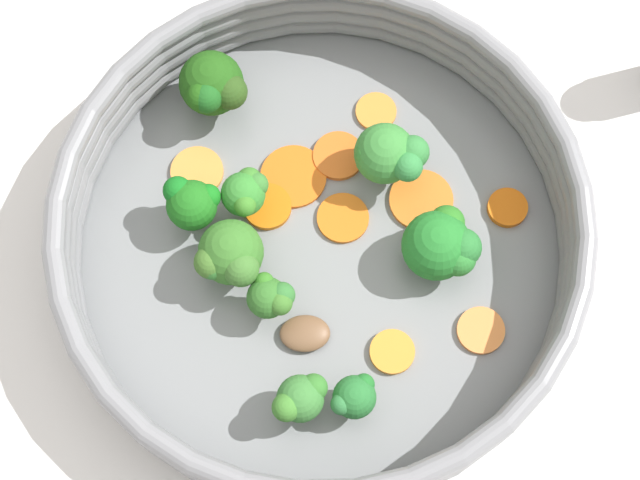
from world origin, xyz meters
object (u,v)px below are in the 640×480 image
carrot_slice_6 (293,177)px  broccoli_floret_1 (271,298)px  carrot_slice_2 (345,220)px  carrot_slice_5 (338,156)px  broccoli_floret_7 (212,87)px  carrot_slice_4 (481,330)px  broccoli_floret_6 (246,193)px  carrot_slice_8 (421,200)px  broccoli_floret_2 (192,203)px  broccoli_floret_0 (299,399)px  broccoli_floret_5 (229,256)px  carrot_slice_1 (376,112)px  mushroom_piece_0 (305,333)px  broccoli_floret_4 (354,397)px  broccoli_floret_3 (393,158)px  skillet (320,250)px  broccoli_floret_8 (443,245)px  carrot_slice_7 (507,208)px  carrot_slice_9 (392,352)px  carrot_slice_3 (197,172)px  carrot_slice_0 (264,211)px

carrot_slice_6 → broccoli_floret_1: 0.10m
broccoli_floret_1 → carrot_slice_2: bearing=89.8°
carrot_slice_5 → broccoli_floret_7: bearing=-165.9°
carrot_slice_4 → broccoli_floret_6: size_ratio=0.74×
carrot_slice_8 → broccoli_floret_2: bearing=-137.3°
broccoli_floret_1 → broccoli_floret_6: broccoli_floret_6 is taller
broccoli_floret_0 → carrot_slice_8: bearing=97.9°
carrot_slice_6 → broccoli_floret_5: 0.09m
carrot_slice_1 → broccoli_floret_5: (-0.01, -0.16, 0.03)m
carrot_slice_8 → mushroom_piece_0: (-0.00, -0.13, 0.00)m
carrot_slice_1 → carrot_slice_6: same height
carrot_slice_5 → broccoli_floret_5: bearing=-93.1°
broccoli_floret_4 → broccoli_floret_6: (-0.14, 0.07, 0.01)m
carrot_slice_4 → broccoli_floret_0: broccoli_floret_0 is taller
broccoli_floret_3 → broccoli_floret_6: size_ratio=1.21×
skillet → broccoli_floret_1: (0.00, -0.06, 0.03)m
broccoli_floret_4 → broccoli_floret_8: broccoli_floret_8 is taller
broccoli_floret_2 → mushroom_piece_0: (0.11, -0.02, -0.03)m
broccoli_floret_7 → mushroom_piece_0: (0.16, -0.09, -0.03)m
broccoli_floret_0 → broccoli_floret_1: bearing=143.7°
carrot_slice_1 → carrot_slice_7: bearing=-1.3°
broccoli_floret_2 → carrot_slice_9: bearing=2.6°
broccoli_floret_1 → broccoli_floret_7: size_ratio=0.76×
carrot_slice_9 → broccoli_floret_5: size_ratio=0.58×
carrot_slice_9 → broccoli_floret_7: (-0.21, 0.07, 0.03)m
carrot_slice_9 → broccoli_floret_4: bearing=-89.8°
carrot_slice_9 → broccoli_floret_8: 0.08m
broccoli_floret_6 → carrot_slice_9: bearing=-8.4°
broccoli_floret_0 → mushroom_piece_0: size_ratio=1.27×
carrot_slice_1 → broccoli_floret_8: bearing=-31.5°
broccoli_floret_1 → broccoli_floret_7: bearing=143.8°
carrot_slice_6 → broccoli_floret_1: bearing=-59.9°
carrot_slice_2 → broccoli_floret_1: size_ratio=0.88×
broccoli_floret_0 → mushroom_piece_0: bearing=124.4°
carrot_slice_4 → carrot_slice_8: size_ratio=0.72×
skillet → carrot_slice_2: 0.03m
carrot_slice_4 → broccoli_floret_7: bearing=175.8°
carrot_slice_3 → broccoli_floret_4: size_ratio=0.97×
carrot_slice_3 → broccoli_floret_5: size_ratio=0.72×
carrot_slice_1 → broccoli_floret_4: size_ratio=0.76×
carrot_slice_1 → broccoli_floret_2: 0.16m
carrot_slice_5 → broccoli_floret_1: size_ratio=0.88×
carrot_slice_2 → broccoli_floret_2: broccoli_floret_2 is taller
carrot_slice_7 → broccoli_floret_3: broccoli_floret_3 is taller
carrot_slice_0 → broccoli_floret_1: broccoli_floret_1 is taller
mushroom_piece_0 → broccoli_floret_1: bearing=177.8°
carrot_slice_4 → broccoli_floret_2: size_ratio=0.67×
skillet → broccoli_floret_6: (-0.06, -0.01, 0.04)m
carrot_slice_2 → mushroom_piece_0: bearing=-70.8°
skillet → broccoli_floret_3: broccoli_floret_3 is taller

